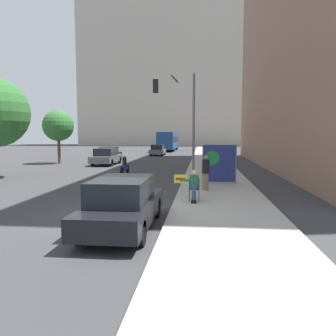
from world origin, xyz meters
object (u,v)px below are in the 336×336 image
Objects in this scene: seated_protester at (194,184)px; car_on_road_distant at (158,150)px; street_tree_midblock at (58,126)px; jogger_on_sidewalk at (206,173)px; protest_banner at (219,163)px; pedestrian_behind at (216,166)px; city_bus_on_road at (168,140)px; car_on_road_nearest at (106,157)px; car_on_road_midblock at (109,153)px; parked_car_curbside at (123,204)px; motorcycle_on_road at (125,167)px; traffic_light_pole at (180,108)px.

car_on_road_distant is at bearing 102.50° from seated_protester.
jogger_on_sidewalk is at bearing -46.61° from street_tree_midblock.
pedestrian_behind is at bearing 96.30° from protest_banner.
street_tree_midblock is at bearing -84.88° from jogger_on_sidewalk.
seated_protester is at bearing -82.85° from city_bus_on_road.
city_bus_on_road reaches higher than car_on_road_distant.
car_on_road_nearest reaches higher than car_on_road_midblock.
parked_car_curbside is 1.99× the size of motorcycle_on_road.
street_tree_midblock reaches higher than car_on_road_nearest.
seated_protester is 10.26m from motorcycle_on_road.
parked_car_curbside is 20.67m from car_on_road_nearest.
protest_banner is 7.54m from motorcycle_on_road.
pedestrian_behind is 0.14× the size of city_bus_on_road.
parked_car_curbside is 26.44m from car_on_road_midblock.
pedestrian_behind reaches higher than motorcycle_on_road.
jogger_on_sidewalk is 0.34× the size of car_on_road_nearest.
car_on_road_midblock is at bearing -117.46° from car_on_road_distant.
protest_banner is at bearing -50.49° from car_on_road_nearest.
jogger_on_sidewalk is 0.79× the size of protest_banner.
pedestrian_behind is 0.39× the size of car_on_road_distant.
seated_protester is 0.19× the size of traffic_light_pole.
protest_banner is 0.41× the size of street_tree_midblock.
car_on_road_midblock reaches higher than seated_protester.
car_on_road_midblock is 1.00× the size of car_on_road_distant.
jogger_on_sidewalk is at bearing -57.11° from car_on_road_nearest.
car_on_road_nearest is (-6.33, 19.68, 0.00)m from parked_car_curbside.
car_on_road_distant is (-5.43, 29.68, -0.07)m from seated_protester.
seated_protester is 30.18m from car_on_road_distant.
jogger_on_sidewalk reaches higher than seated_protester.
street_tree_midblock reaches higher than seated_protester.
pedestrian_behind is at bearing -56.46° from car_on_road_midblock.
jogger_on_sidewalk is 0.25× the size of traffic_light_pole.
car_on_road_distant is at bearing -90.41° from city_bus_on_road.
traffic_light_pole is 1.35× the size of car_on_road_nearest.
protest_banner is at bearing 77.51° from seated_protester.
seated_protester is 0.27× the size of parked_car_curbside.
seated_protester is 0.24× the size of street_tree_midblock.
traffic_light_pole is 1.42× the size of parked_car_curbside.
parked_car_curbside is (-3.11, -8.23, -0.46)m from protest_banner.
city_bus_on_road reaches higher than car_on_road_nearest.
traffic_light_pole is 12.59m from parked_car_curbside.
city_bus_on_road is (-6.54, 37.94, 0.59)m from protest_banner.
street_tree_midblock is at bearing 118.49° from parked_car_curbside.
street_tree_midblock is at bearing 129.80° from seated_protester.
jogger_on_sidewalk is at bearing -74.83° from traffic_light_pole.
car_on_road_midblock is at bearing 54.60° from street_tree_midblock.
car_on_road_nearest is at bearing 119.26° from seated_protester.
street_tree_midblock is (-7.58, -12.82, 2.80)m from car_on_road_distant.
protest_banner is (1.20, 4.62, 0.42)m from seated_protester.
car_on_road_distant is at bearing 91.54° from motorcycle_on_road.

